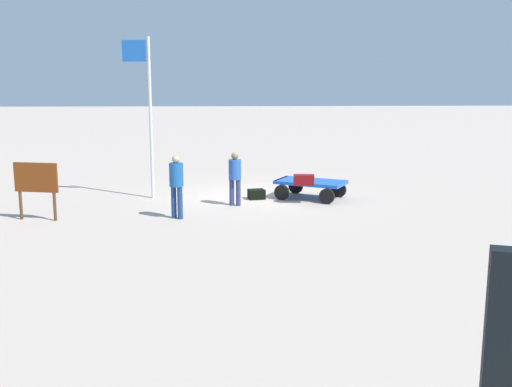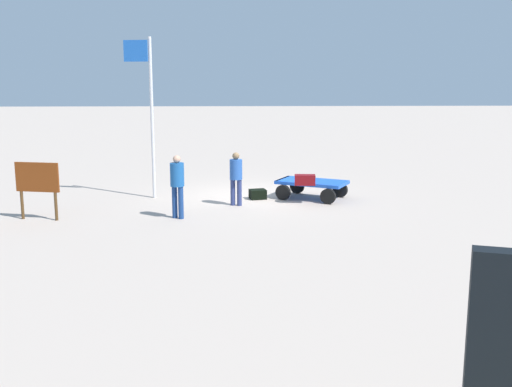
{
  "view_description": "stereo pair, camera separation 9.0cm",
  "coord_description": "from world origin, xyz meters",
  "px_view_note": "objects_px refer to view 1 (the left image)",
  "views": [
    {
      "loc": [
        0.59,
        18.77,
        3.7
      ],
      "look_at": [
        0.03,
        6.0,
        1.24
      ],
      "focal_mm": 42.49,
      "sensor_mm": 36.0,
      "label": 1
    },
    {
      "loc": [
        0.5,
        18.77,
        3.7
      ],
      "look_at": [
        0.03,
        6.0,
        1.24
      ],
      "focal_mm": 42.49,
      "sensor_mm": 36.0,
      "label": 2
    }
  ],
  "objects_px": {
    "worker_trailing": "(176,181)",
    "worker_lead": "(235,174)",
    "flagpole": "(147,104)",
    "suitcase_grey": "(256,194)",
    "signboard": "(36,182)",
    "suitcase_olive": "(304,180)",
    "luggage_cart": "(310,185)"
  },
  "relations": [
    {
      "from": "worker_trailing",
      "to": "worker_lead",
      "type": "bearing_deg",
      "value": -134.29
    },
    {
      "from": "flagpole",
      "to": "worker_trailing",
      "type": "bearing_deg",
      "value": 110.78
    },
    {
      "from": "suitcase_grey",
      "to": "flagpole",
      "type": "distance_m",
      "value": 4.31
    },
    {
      "from": "flagpole",
      "to": "suitcase_grey",
      "type": "bearing_deg",
      "value": 174.57
    },
    {
      "from": "suitcase_grey",
      "to": "worker_lead",
      "type": "relative_size",
      "value": 0.36
    },
    {
      "from": "worker_lead",
      "to": "signboard",
      "type": "relative_size",
      "value": 1.03
    },
    {
      "from": "suitcase_grey",
      "to": "flagpole",
      "type": "relative_size",
      "value": 0.12
    },
    {
      "from": "suitcase_olive",
      "to": "worker_lead",
      "type": "height_order",
      "value": "worker_lead"
    },
    {
      "from": "worker_trailing",
      "to": "signboard",
      "type": "height_order",
      "value": "worker_trailing"
    },
    {
      "from": "suitcase_olive",
      "to": "flagpole",
      "type": "xyz_separation_m",
      "value": [
        4.67,
        -1.08,
        2.18
      ]
    },
    {
      "from": "suitcase_grey",
      "to": "signboard",
      "type": "xyz_separation_m",
      "value": [
        5.87,
        2.54,
        0.88
      ]
    },
    {
      "from": "luggage_cart",
      "to": "flagpole",
      "type": "relative_size",
      "value": 0.48
    },
    {
      "from": "suitcase_grey",
      "to": "worker_trailing",
      "type": "xyz_separation_m",
      "value": [
        2.23,
        2.53,
        0.86
      ]
    },
    {
      "from": "suitcase_grey",
      "to": "flagpole",
      "type": "xyz_separation_m",
      "value": [
        3.31,
        -0.31,
        2.75
      ]
    },
    {
      "from": "worker_lead",
      "to": "signboard",
      "type": "height_order",
      "value": "worker_lead"
    },
    {
      "from": "luggage_cart",
      "to": "worker_trailing",
      "type": "xyz_separation_m",
      "value": [
        3.88,
        2.54,
        0.58
      ]
    },
    {
      "from": "luggage_cart",
      "to": "suitcase_grey",
      "type": "height_order",
      "value": "luggage_cart"
    },
    {
      "from": "flagpole",
      "to": "luggage_cart",
      "type": "bearing_deg",
      "value": 176.43
    },
    {
      "from": "luggage_cart",
      "to": "worker_lead",
      "type": "height_order",
      "value": "worker_lead"
    },
    {
      "from": "luggage_cart",
      "to": "signboard",
      "type": "bearing_deg",
      "value": 18.71
    },
    {
      "from": "suitcase_olive",
      "to": "luggage_cart",
      "type": "bearing_deg",
      "value": -110.83
    },
    {
      "from": "flagpole",
      "to": "signboard",
      "type": "xyz_separation_m",
      "value": [
        2.56,
        2.86,
        -1.87
      ]
    },
    {
      "from": "suitcase_olive",
      "to": "signboard",
      "type": "relative_size",
      "value": 0.41
    },
    {
      "from": "luggage_cart",
      "to": "suitcase_grey",
      "type": "relative_size",
      "value": 4.17
    },
    {
      "from": "worker_trailing",
      "to": "flagpole",
      "type": "relative_size",
      "value": 0.35
    },
    {
      "from": "worker_lead",
      "to": "worker_trailing",
      "type": "xyz_separation_m",
      "value": [
        1.56,
        1.59,
        0.09
      ]
    },
    {
      "from": "signboard",
      "to": "worker_lead",
      "type": "bearing_deg",
      "value": -162.83
    },
    {
      "from": "worker_lead",
      "to": "flagpole",
      "type": "height_order",
      "value": "flagpole"
    },
    {
      "from": "suitcase_olive",
      "to": "signboard",
      "type": "bearing_deg",
      "value": 13.83
    },
    {
      "from": "worker_lead",
      "to": "signboard",
      "type": "xyz_separation_m",
      "value": [
        5.19,
        1.61,
        0.1
      ]
    },
    {
      "from": "flagpole",
      "to": "signboard",
      "type": "distance_m",
      "value": 4.27
    },
    {
      "from": "suitcase_olive",
      "to": "worker_trailing",
      "type": "bearing_deg",
      "value": 26.23
    }
  ]
}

